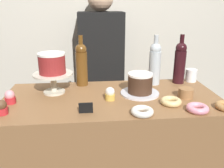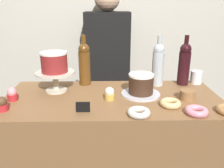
{
  "view_description": "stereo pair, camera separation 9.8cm",
  "coord_description": "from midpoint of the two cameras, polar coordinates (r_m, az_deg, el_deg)",
  "views": [
    {
      "loc": [
        -0.12,
        -1.27,
        1.47
      ],
      "look_at": [
        0.0,
        0.0,
        1.03
      ],
      "focal_mm": 38.16,
      "sensor_mm": 36.0,
      "label": 1
    },
    {
      "loc": [
        -0.03,
        -1.28,
        1.47
      ],
      "look_at": [
        0.0,
        0.0,
        1.03
      ],
      "focal_mm": 38.16,
      "sensor_mm": 36.0,
      "label": 2
    }
  ],
  "objects": [
    {
      "name": "cupcake_strawberry",
      "position": [
        1.42,
        -25.1,
        -2.92
      ],
      "size": [
        0.06,
        0.06,
        0.07
      ],
      "color": "red",
      "rests_on": "display_counter"
    },
    {
      "name": "coffee_cup_ceramic",
      "position": [
        1.71,
        16.88,
        2.0
      ],
      "size": [
        0.08,
        0.08,
        0.09
      ],
      "color": "white",
      "rests_on": "display_counter"
    },
    {
      "name": "barista_figure",
      "position": [
        2.04,
        -3.88,
        0.94
      ],
      "size": [
        0.36,
        0.22,
        1.6
      ],
      "color": "black",
      "rests_on": "ground_plane"
    },
    {
      "name": "white_layer_cake",
      "position": [
        1.44,
        -16.1,
        4.8
      ],
      "size": [
        0.16,
        0.16,
        0.12
      ],
      "color": "maroon",
      "rests_on": "cake_stand_pedestal"
    },
    {
      "name": "display_counter",
      "position": [
        1.62,
        -1.84,
        -18.95
      ],
      "size": [
        1.25,
        0.59,
        0.95
      ],
      "color": "brown",
      "rests_on": "ground_plane"
    },
    {
      "name": "cupcake_vanilla",
      "position": [
        1.33,
        -2.59,
        -2.41
      ],
      "size": [
        0.06,
        0.06,
        0.07
      ],
      "color": "gold",
      "rests_on": "display_counter"
    },
    {
      "name": "chocolate_round_cake",
      "position": [
        1.41,
        4.78,
        0.23
      ],
      "size": [
        0.15,
        0.15,
        0.12
      ],
      "color": "#3D2619",
      "rests_on": "silver_serving_platter"
    },
    {
      "name": "wine_bottle_amber",
      "position": [
        1.56,
        -9.12,
        4.81
      ],
      "size": [
        0.08,
        0.08,
        0.33
      ],
      "color": "#5B3814",
      "rests_on": "display_counter"
    },
    {
      "name": "price_sign_chalkboard",
      "position": [
        1.19,
        -8.65,
        -5.72
      ],
      "size": [
        0.07,
        0.01,
        0.05
      ],
      "color": "black",
      "rests_on": "display_counter"
    },
    {
      "name": "cupcake_chocolate",
      "position": [
        1.3,
        -26.95,
        -5.09
      ],
      "size": [
        0.06,
        0.06,
        0.07
      ],
      "color": "red",
      "rests_on": "display_counter"
    },
    {
      "name": "cookie_stack",
      "position": [
        1.41,
        15.39,
        -2.08
      ],
      "size": [
        0.08,
        0.08,
        0.06
      ],
      "color": "olive",
      "rests_on": "display_counter"
    },
    {
      "name": "wine_bottle_dark_red",
      "position": [
        1.63,
        14.32,
        5.13
      ],
      "size": [
        0.08,
        0.08,
        0.33
      ],
      "color": "black",
      "rests_on": "display_counter"
    },
    {
      "name": "donut_sugar",
      "position": [
        1.17,
        4.87,
        -6.61
      ],
      "size": [
        0.11,
        0.11,
        0.03
      ],
      "color": "silver",
      "rests_on": "display_counter"
    },
    {
      "name": "back_wall",
      "position": [
        2.15,
        -3.68,
        14.44
      ],
      "size": [
        6.0,
        0.05,
        2.6
      ],
      "color": "#BCB7A8",
      "rests_on": "ground_plane"
    },
    {
      "name": "cake_stand_pedestal",
      "position": [
        1.47,
        -15.75,
        1.05
      ],
      "size": [
        0.23,
        0.23,
        0.12
      ],
      "color": "beige",
      "rests_on": "display_counter"
    },
    {
      "name": "silver_serving_platter",
      "position": [
        1.43,
        4.71,
        -2.2
      ],
      "size": [
        0.23,
        0.23,
        0.01
      ],
      "color": "silver",
      "rests_on": "display_counter"
    },
    {
      "name": "wine_bottle_clear",
      "position": [
        1.57,
        8.48,
        5.01
      ],
      "size": [
        0.08,
        0.08,
        0.33
      ],
      "color": "#B2BCC1",
      "rests_on": "display_counter"
    },
    {
      "name": "donut_pink",
      "position": [
        1.26,
        17.71,
        -5.59
      ],
      "size": [
        0.11,
        0.11,
        0.03
      ],
      "color": "pink",
      "rests_on": "display_counter"
    },
    {
      "name": "donut_glazed",
      "position": [
        1.31,
        11.87,
        -4.13
      ],
      "size": [
        0.11,
        0.11,
        0.03
      ],
      "color": "#E0C17F",
      "rests_on": "display_counter"
    }
  ]
}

